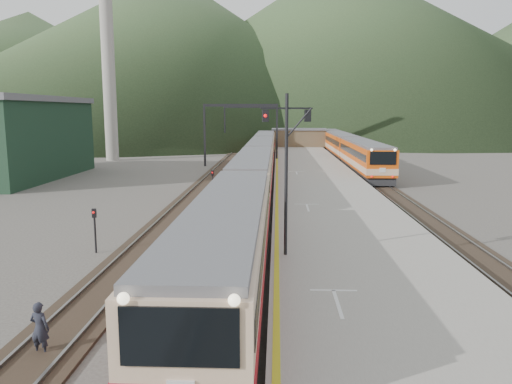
{
  "coord_description": "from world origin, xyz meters",
  "views": [
    {
      "loc": [
        1.83,
        -9.21,
        7.07
      ],
      "look_at": [
        0.52,
        21.96,
        2.0
      ],
      "focal_mm": 35.0,
      "sensor_mm": 36.0,
      "label": 1
    }
  ],
  "objects_px": {
    "worker": "(40,328)",
    "second_train": "(341,145)",
    "main_train": "(258,165)",
    "signal_mast": "(286,158)"
  },
  "relations": [
    {
      "from": "main_train",
      "to": "signal_mast",
      "type": "distance_m",
      "value": 27.1
    },
    {
      "from": "main_train",
      "to": "worker",
      "type": "height_order",
      "value": "main_train"
    },
    {
      "from": "main_train",
      "to": "second_train",
      "type": "height_order",
      "value": "second_train"
    },
    {
      "from": "worker",
      "to": "second_train",
      "type": "bearing_deg",
      "value": -96.59
    },
    {
      "from": "signal_mast",
      "to": "worker",
      "type": "distance_m",
      "value": 11.15
    },
    {
      "from": "second_train",
      "to": "signal_mast",
      "type": "distance_m",
      "value": 55.75
    },
    {
      "from": "main_train",
      "to": "signal_mast",
      "type": "xyz_separation_m",
      "value": [
        2.22,
        -26.82,
        3.2
      ]
    },
    {
      "from": "main_train",
      "to": "second_train",
      "type": "relative_size",
      "value": 1.3
    },
    {
      "from": "second_train",
      "to": "signal_mast",
      "type": "height_order",
      "value": "signal_mast"
    },
    {
      "from": "main_train",
      "to": "worker",
      "type": "relative_size",
      "value": 47.82
    }
  ]
}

